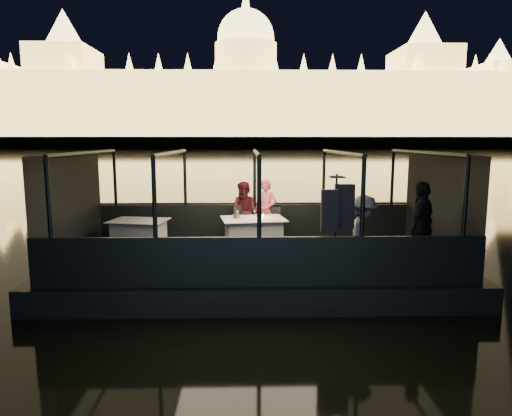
{
  "coord_description": "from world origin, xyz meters",
  "views": [
    {
      "loc": [
        -0.23,
        -9.79,
        3.08
      ],
      "look_at": [
        0.0,
        0.4,
        1.55
      ],
      "focal_mm": 32.0,
      "sensor_mm": 36.0,
      "label": 1
    }
  ],
  "objects_px": {
    "passenger_stripe": "(363,233)",
    "wine_bottle": "(235,212)",
    "chair_port_right": "(273,227)",
    "chair_port_left": "(244,226)",
    "dining_table_central": "(253,234)",
    "person_man_maroon": "(245,213)",
    "person_woman_coral": "(266,213)",
    "coat_stand": "(335,232)",
    "passenger_dark": "(421,229)",
    "dining_table_aft": "(139,233)"
  },
  "relations": [
    {
      "from": "wine_bottle",
      "to": "coat_stand",
      "type": "bearing_deg",
      "value": -51.17
    },
    {
      "from": "passenger_stripe",
      "to": "wine_bottle",
      "type": "distance_m",
      "value": 3.24
    },
    {
      "from": "chair_port_left",
      "to": "person_woman_coral",
      "type": "bearing_deg",
      "value": 0.19
    },
    {
      "from": "passenger_stripe",
      "to": "wine_bottle",
      "type": "height_order",
      "value": "passenger_stripe"
    },
    {
      "from": "person_woman_coral",
      "to": "wine_bottle",
      "type": "distance_m",
      "value": 1.15
    },
    {
      "from": "person_woman_coral",
      "to": "dining_table_central",
      "type": "bearing_deg",
      "value": -87.85
    },
    {
      "from": "dining_table_central",
      "to": "chair_port_right",
      "type": "xyz_separation_m",
      "value": [
        0.49,
        0.6,
        0.06
      ]
    },
    {
      "from": "coat_stand",
      "to": "passenger_dark",
      "type": "xyz_separation_m",
      "value": [
        1.79,
        0.52,
        -0.05
      ]
    },
    {
      "from": "chair_port_left",
      "to": "coat_stand",
      "type": "relative_size",
      "value": 0.49
    },
    {
      "from": "person_man_maroon",
      "to": "passenger_stripe",
      "type": "xyz_separation_m",
      "value": [
        2.22,
        -2.93,
        0.1
      ]
    },
    {
      "from": "person_woman_coral",
      "to": "person_man_maroon",
      "type": "distance_m",
      "value": 0.53
    },
    {
      "from": "dining_table_aft",
      "to": "passenger_stripe",
      "type": "xyz_separation_m",
      "value": [
        4.75,
        -2.36,
        0.47
      ]
    },
    {
      "from": "coat_stand",
      "to": "passenger_dark",
      "type": "height_order",
      "value": "coat_stand"
    },
    {
      "from": "coat_stand",
      "to": "passenger_dark",
      "type": "relative_size",
      "value": 1.1
    },
    {
      "from": "passenger_dark",
      "to": "dining_table_central",
      "type": "bearing_deg",
      "value": -79.9
    },
    {
      "from": "chair_port_right",
      "to": "coat_stand",
      "type": "bearing_deg",
      "value": -60.95
    },
    {
      "from": "coat_stand",
      "to": "person_woman_coral",
      "type": "bearing_deg",
      "value": 109.56
    },
    {
      "from": "passenger_stripe",
      "to": "dining_table_central",
      "type": "bearing_deg",
      "value": 53.05
    },
    {
      "from": "passenger_dark",
      "to": "wine_bottle",
      "type": "bearing_deg",
      "value": -77.27
    },
    {
      "from": "chair_port_left",
      "to": "passenger_stripe",
      "type": "distance_m",
      "value": 3.59
    },
    {
      "from": "coat_stand",
      "to": "passenger_stripe",
      "type": "distance_m",
      "value": 0.61
    },
    {
      "from": "wine_bottle",
      "to": "passenger_dark",
      "type": "bearing_deg",
      "value": -26.39
    },
    {
      "from": "passenger_stripe",
      "to": "person_man_maroon",
      "type": "bearing_deg",
      "value": 46.28
    },
    {
      "from": "dining_table_central",
      "to": "coat_stand",
      "type": "height_order",
      "value": "coat_stand"
    },
    {
      "from": "dining_table_aft",
      "to": "coat_stand",
      "type": "xyz_separation_m",
      "value": [
        4.19,
        -2.58,
        0.51
      ]
    },
    {
      "from": "dining_table_central",
      "to": "passenger_dark",
      "type": "height_order",
      "value": "passenger_dark"
    },
    {
      "from": "dining_table_central",
      "to": "person_woman_coral",
      "type": "bearing_deg",
      "value": 69.49
    },
    {
      "from": "person_woman_coral",
      "to": "chair_port_left",
      "type": "bearing_deg",
      "value": -136.57
    },
    {
      "from": "dining_table_central",
      "to": "coat_stand",
      "type": "relative_size",
      "value": 0.73
    },
    {
      "from": "chair_port_left",
      "to": "chair_port_right",
      "type": "bearing_deg",
      "value": -25.85
    },
    {
      "from": "person_man_maroon",
      "to": "dining_table_aft",
      "type": "bearing_deg",
      "value": -143.57
    },
    {
      "from": "passenger_stripe",
      "to": "wine_bottle",
      "type": "relative_size",
      "value": 5.77
    },
    {
      "from": "chair_port_left",
      "to": "wine_bottle",
      "type": "xyz_separation_m",
      "value": [
        -0.2,
        -0.65,
        0.47
      ]
    },
    {
      "from": "dining_table_central",
      "to": "dining_table_aft",
      "type": "bearing_deg",
      "value": 174.6
    },
    {
      "from": "person_woman_coral",
      "to": "wine_bottle",
      "type": "relative_size",
      "value": 5.9
    },
    {
      "from": "dining_table_central",
      "to": "person_woman_coral",
      "type": "distance_m",
      "value": 1.0
    },
    {
      "from": "dining_table_aft",
      "to": "wine_bottle",
      "type": "bearing_deg",
      "value": -5.94
    },
    {
      "from": "passenger_dark",
      "to": "wine_bottle",
      "type": "distance_m",
      "value": 4.1
    },
    {
      "from": "wine_bottle",
      "to": "person_woman_coral",
      "type": "bearing_deg",
      "value": 48.98
    },
    {
      "from": "coat_stand",
      "to": "wine_bottle",
      "type": "distance_m",
      "value": 3.0
    },
    {
      "from": "chair_port_right",
      "to": "passenger_stripe",
      "type": "height_order",
      "value": "passenger_stripe"
    },
    {
      "from": "chair_port_left",
      "to": "person_woman_coral",
      "type": "relative_size",
      "value": 0.6
    },
    {
      "from": "chair_port_right",
      "to": "chair_port_left",
      "type": "bearing_deg",
      "value": -174.54
    },
    {
      "from": "person_woman_coral",
      "to": "passenger_stripe",
      "type": "xyz_separation_m",
      "value": [
        1.7,
        -2.98,
        0.1
      ]
    },
    {
      "from": "person_man_maroon",
      "to": "coat_stand",
      "type": "bearing_deg",
      "value": -38.53
    },
    {
      "from": "chair_port_left",
      "to": "coat_stand",
      "type": "height_order",
      "value": "coat_stand"
    },
    {
      "from": "coat_stand",
      "to": "passenger_dark",
      "type": "distance_m",
      "value": 1.86
    },
    {
      "from": "chair_port_right",
      "to": "person_woman_coral",
      "type": "distance_m",
      "value": 0.44
    },
    {
      "from": "dining_table_aft",
      "to": "chair_port_left",
      "type": "xyz_separation_m",
      "value": [
        2.51,
        0.41,
        0.06
      ]
    },
    {
      "from": "dining_table_aft",
      "to": "person_man_maroon",
      "type": "relative_size",
      "value": 0.84
    }
  ]
}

